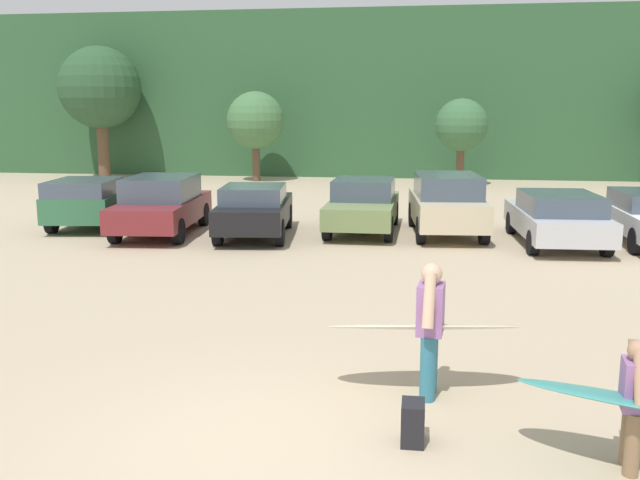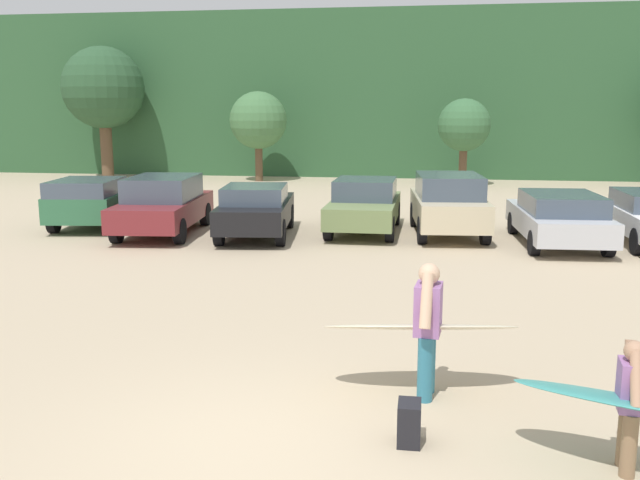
# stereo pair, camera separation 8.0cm
# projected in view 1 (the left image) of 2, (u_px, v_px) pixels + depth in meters

# --- Properties ---
(ground_plane) EXTENTS (120.00, 120.00, 0.00)m
(ground_plane) POSITION_uv_depth(u_px,v_px,m) (246.00, 443.00, 7.28)
(ground_plane) COLOR tan
(hillside_ridge) EXTENTS (108.00, 12.00, 8.27)m
(hillside_ridge) POSITION_uv_depth(u_px,v_px,m) (393.00, 96.00, 40.02)
(hillside_ridge) COLOR #2D5633
(hillside_ridge) RESTS_ON ground_plane
(tree_ridge_back) EXTENTS (4.03, 4.03, 6.47)m
(tree_ridge_back) POSITION_uv_depth(u_px,v_px,m) (100.00, 88.00, 34.44)
(tree_ridge_back) COLOR brown
(tree_ridge_back) RESTS_ON ground_plane
(tree_far_right) EXTENTS (2.72, 2.72, 4.25)m
(tree_far_right) POSITION_uv_depth(u_px,v_px,m) (256.00, 121.00, 33.03)
(tree_far_right) COLOR brown
(tree_far_right) RESTS_ON ground_plane
(tree_left) EXTENTS (2.34, 2.34, 3.89)m
(tree_left) POSITION_uv_depth(u_px,v_px,m) (461.00, 126.00, 31.11)
(tree_left) COLOR brown
(tree_left) RESTS_ON ground_plane
(parked_car_forest_green) EXTENTS (2.39, 4.33, 1.47)m
(parked_car_forest_green) POSITION_uv_depth(u_px,v_px,m) (94.00, 200.00, 20.48)
(parked_car_forest_green) COLOR #2D6642
(parked_car_forest_green) RESTS_ON ground_plane
(parked_car_maroon) EXTENTS (2.23, 4.62, 1.60)m
(parked_car_maroon) POSITION_uv_depth(u_px,v_px,m) (162.00, 204.00, 19.30)
(parked_car_maroon) COLOR maroon
(parked_car_maroon) RESTS_ON ground_plane
(parked_car_black) EXTENTS (2.22, 4.37, 1.41)m
(parked_car_black) POSITION_uv_depth(u_px,v_px,m) (255.00, 209.00, 18.89)
(parked_car_black) COLOR black
(parked_car_black) RESTS_ON ground_plane
(parked_car_olive_green) EXTENTS (1.88, 4.34, 1.48)m
(parked_car_olive_green) POSITION_uv_depth(u_px,v_px,m) (363.00, 205.00, 19.66)
(parked_car_olive_green) COLOR #6B7F4C
(parked_car_olive_green) RESTS_ON ground_plane
(parked_car_champagne) EXTENTS (2.16, 4.31, 1.68)m
(parked_car_champagne) POSITION_uv_depth(u_px,v_px,m) (447.00, 203.00, 19.12)
(parked_car_champagne) COLOR beige
(parked_car_champagne) RESTS_ON ground_plane
(parked_car_silver) EXTENTS (2.11, 4.54, 1.35)m
(parked_car_silver) POSITION_uv_depth(u_px,v_px,m) (557.00, 217.00, 17.76)
(parked_car_silver) COLOR silver
(parked_car_silver) RESTS_ON ground_plane
(person_adult) EXTENTS (0.35, 0.73, 1.66)m
(person_adult) POSITION_uv_depth(u_px,v_px,m) (430.00, 322.00, 8.31)
(person_adult) COLOR teal
(person_adult) RESTS_ON ground_plane
(person_child) EXTENTS (0.27, 0.65, 1.31)m
(person_child) POSITION_uv_depth(u_px,v_px,m) (634.00, 398.00, 6.61)
(person_child) COLOR #8C6B4C
(person_child) RESTS_ON ground_plane
(surfboard_cream) EXTENTS (2.46, 0.99, 0.27)m
(surfboard_cream) POSITION_uv_depth(u_px,v_px,m) (423.00, 327.00, 8.49)
(surfboard_cream) COLOR beige
(surfboard_teal) EXTENTS (2.36, 1.42, 0.19)m
(surfboard_teal) POSITION_uv_depth(u_px,v_px,m) (639.00, 402.00, 6.55)
(surfboard_teal) COLOR teal
(backpack_dropped) EXTENTS (0.24, 0.34, 0.45)m
(backpack_dropped) POSITION_uv_depth(u_px,v_px,m) (413.00, 423.00, 7.25)
(backpack_dropped) COLOR black
(backpack_dropped) RESTS_ON ground_plane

